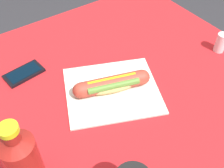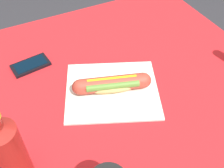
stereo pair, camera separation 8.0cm
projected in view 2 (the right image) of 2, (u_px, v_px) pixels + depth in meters
name	position (u px, v px, depth m)	size (l,w,h in m)	color
dining_table	(117.00, 114.00, 0.94)	(0.99, 0.94, 0.74)	brown
paper_wrapper	(112.00, 90.00, 0.82)	(0.27, 0.24, 0.01)	silver
hot_dog	(112.00, 84.00, 0.80)	(0.23, 0.11, 0.05)	#DBB26B
cell_phone	(31.00, 65.00, 0.90)	(0.13, 0.08, 0.01)	black
soda_bottle	(8.00, 152.00, 0.57)	(0.07, 0.07, 0.23)	maroon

